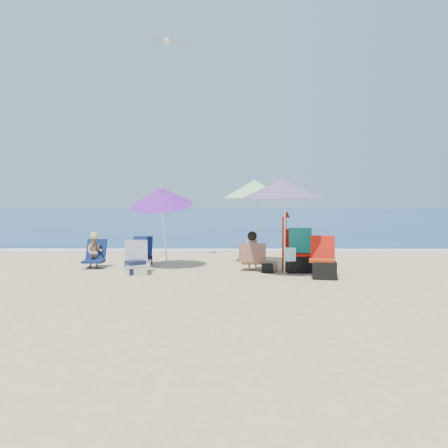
{
  "coord_description": "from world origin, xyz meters",
  "views": [
    {
      "loc": [
        -0.22,
        -9.85,
        1.67
      ],
      "look_at": [
        -0.3,
        1.0,
        1.1
      ],
      "focal_mm": 36.47,
      "sensor_mm": 36.0,
      "label": 1
    }
  ],
  "objects_px": {
    "person_center": "(252,251)",
    "seagull": "(168,42)",
    "camp_chair_right": "(298,256)",
    "umbrella_turquoise": "(283,189)",
    "furled_umbrella": "(285,238)",
    "chair_navy": "(142,257)",
    "person_left": "(95,251)",
    "umbrella_blue": "(161,196)",
    "chair_rainbow": "(136,265)",
    "camp_chair_left": "(324,266)",
    "umbrella_striped": "(255,189)"
  },
  "relations": [
    {
      "from": "umbrella_turquoise",
      "to": "furled_umbrella",
      "type": "xyz_separation_m",
      "value": [
        0.11,
        0.44,
        -1.15
      ]
    },
    {
      "from": "chair_navy",
      "to": "person_left",
      "type": "relative_size",
      "value": 0.8
    },
    {
      "from": "umbrella_turquoise",
      "to": "person_left",
      "type": "bearing_deg",
      "value": 169.67
    },
    {
      "from": "umbrella_blue",
      "to": "camp_chair_left",
      "type": "bearing_deg",
      "value": -23.05
    },
    {
      "from": "umbrella_striped",
      "to": "umbrella_blue",
      "type": "bearing_deg",
      "value": -162.1
    },
    {
      "from": "umbrella_striped",
      "to": "camp_chair_left",
      "type": "distance_m",
      "value": 3.18
    },
    {
      "from": "chair_rainbow",
      "to": "seagull",
      "type": "distance_m",
      "value": 6.21
    },
    {
      "from": "umbrella_blue",
      "to": "chair_rainbow",
      "type": "relative_size",
      "value": 2.83
    },
    {
      "from": "furled_umbrella",
      "to": "chair_navy",
      "type": "height_order",
      "value": "furled_umbrella"
    },
    {
      "from": "chair_navy",
      "to": "chair_rainbow",
      "type": "distance_m",
      "value": 1.41
    },
    {
      "from": "chair_navy",
      "to": "person_left",
      "type": "xyz_separation_m",
      "value": [
        -1.05,
        -0.56,
        0.22
      ]
    },
    {
      "from": "umbrella_turquoise",
      "to": "camp_chair_right",
      "type": "bearing_deg",
      "value": 26.06
    },
    {
      "from": "umbrella_turquoise",
      "to": "umbrella_striped",
      "type": "bearing_deg",
      "value": 107.35
    },
    {
      "from": "person_center",
      "to": "seagull",
      "type": "xyz_separation_m",
      "value": [
        -2.21,
        1.8,
        5.5
      ]
    },
    {
      "from": "chair_navy",
      "to": "camp_chair_right",
      "type": "bearing_deg",
      "value": -17.28
    },
    {
      "from": "camp_chair_right",
      "to": "seagull",
      "type": "relative_size",
      "value": 1.16
    },
    {
      "from": "camp_chair_right",
      "to": "seagull",
      "type": "bearing_deg",
      "value": 147.67
    },
    {
      "from": "person_left",
      "to": "camp_chair_right",
      "type": "bearing_deg",
      "value": -7.4
    },
    {
      "from": "umbrella_blue",
      "to": "furled_umbrella",
      "type": "bearing_deg",
      "value": -9.32
    },
    {
      "from": "umbrella_blue",
      "to": "chair_rainbow",
      "type": "bearing_deg",
      "value": -115.03
    },
    {
      "from": "chair_rainbow",
      "to": "person_center",
      "type": "xyz_separation_m",
      "value": [
        2.68,
        0.47,
        0.25
      ]
    },
    {
      "from": "umbrella_blue",
      "to": "chair_rainbow",
      "type": "xyz_separation_m",
      "value": [
        -0.45,
        -0.95,
        -1.56
      ]
    },
    {
      "from": "camp_chair_right",
      "to": "seagull",
      "type": "xyz_separation_m",
      "value": [
        -3.25,
        2.06,
        5.58
      ]
    },
    {
      "from": "umbrella_turquoise",
      "to": "person_center",
      "type": "height_order",
      "value": "umbrella_turquoise"
    },
    {
      "from": "umbrella_turquoise",
      "to": "chair_navy",
      "type": "bearing_deg",
      "value": 158.23
    },
    {
      "from": "umbrella_blue",
      "to": "person_left",
      "type": "bearing_deg",
      "value": -176.11
    },
    {
      "from": "furled_umbrella",
      "to": "person_left",
      "type": "xyz_separation_m",
      "value": [
        -4.63,
        0.38,
        -0.37
      ]
    },
    {
      "from": "umbrella_blue",
      "to": "camp_chair_right",
      "type": "xyz_separation_m",
      "value": [
        3.28,
        -0.75,
        -1.38
      ]
    },
    {
      "from": "camp_chair_right",
      "to": "furled_umbrella",
      "type": "bearing_deg",
      "value": 137.28
    },
    {
      "from": "seagull",
      "to": "chair_rainbow",
      "type": "bearing_deg",
      "value": -101.68
    },
    {
      "from": "chair_rainbow",
      "to": "camp_chair_left",
      "type": "xyz_separation_m",
      "value": [
        4.15,
        -0.62,
        0.07
      ]
    },
    {
      "from": "umbrella_striped",
      "to": "seagull",
      "type": "distance_m",
      "value": 4.66
    },
    {
      "from": "camp_chair_left",
      "to": "person_center",
      "type": "relative_size",
      "value": 0.97
    },
    {
      "from": "umbrella_turquoise",
      "to": "camp_chair_right",
      "type": "relative_size",
      "value": 2.25
    },
    {
      "from": "umbrella_blue",
      "to": "camp_chair_right",
      "type": "relative_size",
      "value": 2.06
    },
    {
      "from": "umbrella_striped",
      "to": "chair_navy",
      "type": "relative_size",
      "value": 3.12
    },
    {
      "from": "furled_umbrella",
      "to": "chair_rainbow",
      "type": "relative_size",
      "value": 1.87
    },
    {
      "from": "furled_umbrella",
      "to": "camp_chair_left",
      "type": "bearing_deg",
      "value": -57.04
    },
    {
      "from": "camp_chair_right",
      "to": "person_left",
      "type": "height_order",
      "value": "camp_chair_right"
    },
    {
      "from": "furled_umbrella",
      "to": "person_left",
      "type": "distance_m",
      "value": 4.66
    },
    {
      "from": "chair_rainbow",
      "to": "camp_chair_right",
      "type": "distance_m",
      "value": 3.73
    },
    {
      "from": "chair_navy",
      "to": "seagull",
      "type": "bearing_deg",
      "value": 55.16
    },
    {
      "from": "umbrella_striped",
      "to": "camp_chair_left",
      "type": "bearing_deg",
      "value": -60.19
    },
    {
      "from": "chair_rainbow",
      "to": "camp_chair_left",
      "type": "distance_m",
      "value": 4.2
    },
    {
      "from": "furled_umbrella",
      "to": "chair_rainbow",
      "type": "xyz_separation_m",
      "value": [
        -3.45,
        -0.46,
        -0.58
      ]
    },
    {
      "from": "furled_umbrella",
      "to": "seagull",
      "type": "relative_size",
      "value": 1.57
    },
    {
      "from": "umbrella_striped",
      "to": "camp_chair_right",
      "type": "xyz_separation_m",
      "value": [
        0.91,
        -1.51,
        -1.58
      ]
    },
    {
      "from": "furled_umbrella",
      "to": "camp_chair_right",
      "type": "relative_size",
      "value": 1.36
    },
    {
      "from": "person_left",
      "to": "chair_navy",
      "type": "bearing_deg",
      "value": 28.07
    },
    {
      "from": "furled_umbrella",
      "to": "person_left",
      "type": "height_order",
      "value": "furled_umbrella"
    }
  ]
}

